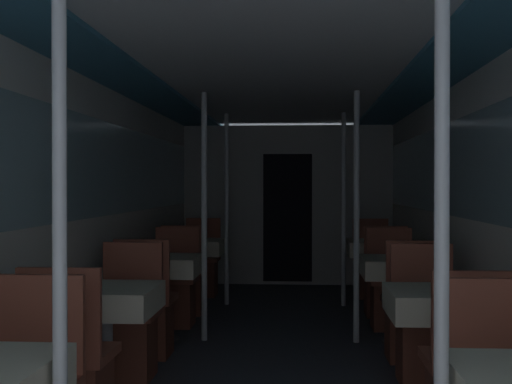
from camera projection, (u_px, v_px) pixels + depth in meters
name	position (u px, v px, depth m)	size (l,w,h in m)	color
wall_left	(89.00, 212.00, 5.29)	(0.05, 10.30, 2.09)	silver
wall_right	(471.00, 213.00, 5.11)	(0.05, 10.30, 2.09)	silver
ceiling_panel	(277.00, 72.00, 5.19)	(2.80, 10.30, 0.07)	silver
bulkhead_far	(288.00, 205.00, 9.39)	(2.74, 0.09, 2.09)	#A8A8A3
support_pole_left_0	(60.00, 263.00, 2.41)	(0.05, 0.05, 2.09)	silver
dining_table_left_1	(103.00, 306.00, 4.23)	(0.64, 0.64, 0.71)	#4C4C51
chair_left_far_1	(127.00, 335.00, 4.83)	(0.42, 0.42, 0.91)	brown
dining_table_left_2	(162.00, 270.00, 6.03)	(0.64, 0.64, 0.71)	#4C4C51
chair_left_near_2	(146.00, 319.00, 5.44)	(0.42, 0.42, 0.91)	brown
chair_left_far_2	(174.00, 295.00, 6.63)	(0.42, 0.42, 0.91)	brown
support_pole_left_2	(204.00, 216.00, 6.00)	(0.05, 0.05, 2.09)	silver
dining_table_left_3	(194.00, 250.00, 7.82)	(0.64, 0.64, 0.71)	#4C4C51
chair_left_near_3	(185.00, 285.00, 7.23)	(0.42, 0.42, 0.91)	brown
chair_left_far_3	(201.00, 271.00, 8.42)	(0.42, 0.42, 0.91)	brown
support_pole_left_3	(227.00, 209.00, 7.80)	(0.05, 0.05, 2.09)	silver
support_pole_right_0	(442.00, 266.00, 2.33)	(0.05, 0.05, 2.09)	silver
dining_table_right_1	(444.00, 310.00, 4.11)	(0.64, 0.64, 0.71)	#4C4C51
chair_right_far_1	(426.00, 339.00, 4.71)	(0.42, 0.42, 0.91)	brown
dining_table_right_2	(400.00, 272.00, 5.90)	(0.64, 0.64, 0.71)	#4C4C51
chair_right_near_2	(412.00, 322.00, 5.31)	(0.42, 0.42, 0.91)	brown
chair_right_far_2	(391.00, 297.00, 6.50)	(0.42, 0.42, 0.91)	brown
support_pole_right_2	(356.00, 217.00, 5.92)	(0.05, 0.05, 2.09)	silver
dining_table_right_3	(377.00, 251.00, 7.70)	(0.64, 0.64, 0.71)	#4C4C51
chair_right_near_3	(384.00, 287.00, 7.10)	(0.42, 0.42, 0.91)	brown
chair_right_far_3	(372.00, 272.00, 8.30)	(0.42, 0.42, 0.91)	brown
support_pole_right_3	(344.00, 209.00, 7.72)	(0.05, 0.05, 2.09)	silver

